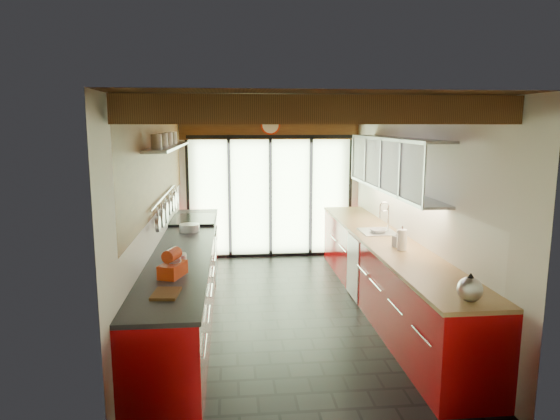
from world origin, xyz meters
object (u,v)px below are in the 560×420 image
object	(u,v)px
paper_towel	(402,240)
soap_bottle	(397,239)
kettle	(470,288)
bowl	(378,231)
stand_mixer	(173,265)

from	to	relation	value
paper_towel	soap_bottle	bearing A→B (deg)	90.00
kettle	bowl	world-z (taller)	kettle
paper_towel	kettle	bearing A→B (deg)	-90.00
stand_mixer	kettle	xyz separation A→B (m)	(2.54, -0.92, -0.00)
soap_bottle	bowl	distance (m)	0.77
soap_bottle	bowl	size ratio (longest dim) A/B	0.87
stand_mixer	paper_towel	bearing A→B (deg)	16.39
paper_towel	soap_bottle	size ratio (longest dim) A/B	1.45
stand_mixer	soap_bottle	size ratio (longest dim) A/B	1.75
kettle	paper_towel	size ratio (longest dim) A/B	0.96
kettle	soap_bottle	world-z (taller)	kettle
stand_mixer	paper_towel	world-z (taller)	paper_towel
stand_mixer	bowl	distance (m)	3.05
paper_towel	bowl	xyz separation A→B (m)	(0.00, 0.94, -0.09)
stand_mixer	soap_bottle	bearing A→B (deg)	19.87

